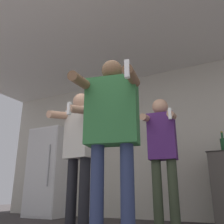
# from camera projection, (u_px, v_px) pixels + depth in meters

# --- Properties ---
(wall_back) EXTENTS (7.00, 0.06, 2.55)m
(wall_back) POSITION_uv_depth(u_px,v_px,m) (165.00, 140.00, 4.29)
(wall_back) COLOR beige
(wall_back) RESTS_ON ground_plane
(ceiling_slab) EXTENTS (7.00, 3.43, 0.05)m
(ceiling_slab) POSITION_uv_depth(u_px,v_px,m) (128.00, 28.00, 3.44)
(ceiling_slab) COLOR silver
(ceiling_slab) RESTS_ON wall_back
(refrigerator) EXTENTS (0.71, 0.73, 1.60)m
(refrigerator) POSITION_uv_depth(u_px,v_px,m) (52.00, 172.00, 4.75)
(refrigerator) COLOR white
(refrigerator) RESTS_ON ground_plane
(bottle_tall_gin) EXTENTS (0.07, 0.07, 0.31)m
(bottle_tall_gin) POSITION_uv_depth(u_px,v_px,m) (223.00, 144.00, 3.49)
(bottle_tall_gin) COLOR #194723
(bottle_tall_gin) RESTS_ON counter
(person_woman_foreground) EXTENTS (0.60, 0.61, 1.60)m
(person_woman_foreground) POSITION_uv_depth(u_px,v_px,m) (112.00, 123.00, 2.15)
(person_woman_foreground) COLOR navy
(person_woman_foreground) RESTS_ON ground_plane
(person_man_side) EXTENTS (0.48, 0.53, 1.60)m
(person_man_side) POSITION_uv_depth(u_px,v_px,m) (79.00, 144.00, 2.93)
(person_man_side) COLOR black
(person_man_side) RESTS_ON ground_plane
(person_spectator_back) EXTENTS (0.46, 0.47, 1.65)m
(person_spectator_back) POSITION_uv_depth(u_px,v_px,m) (162.00, 148.00, 3.23)
(person_spectator_back) COLOR #38422D
(person_spectator_back) RESTS_ON ground_plane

